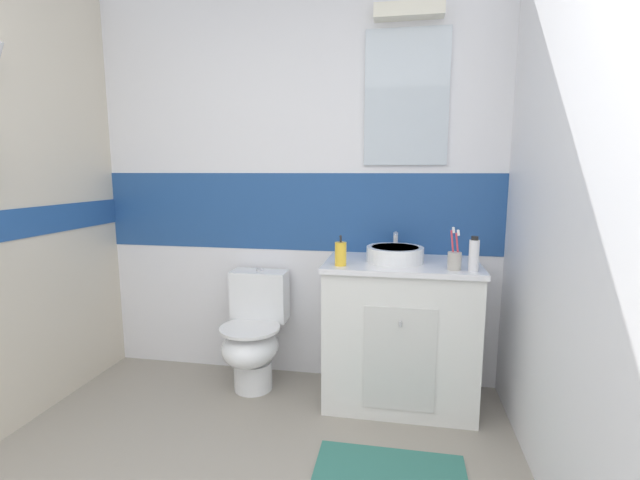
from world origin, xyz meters
name	(u,v)px	position (x,y,z in m)	size (l,w,h in m)	color
wall_back_tiled	(298,187)	(0.01, 2.45, 1.26)	(3.20, 0.20, 2.50)	white
wall_right_plain	(610,206)	(1.35, 1.20, 1.25)	(0.10, 3.48, 2.50)	white
vanity_cabinet	(400,332)	(0.69, 2.14, 0.43)	(0.87, 0.54, 0.85)	silver
sink_basin	(395,253)	(0.65, 2.14, 0.90)	(0.33, 0.37, 0.15)	white
toilet	(254,334)	(-0.21, 2.15, 0.35)	(0.37, 0.50, 0.74)	white
toothbrush_cup	(454,259)	(0.96, 1.98, 0.91)	(0.07, 0.07, 0.22)	#B2ADA3
soap_dispenser	(341,254)	(0.36, 1.97, 0.92)	(0.06, 0.06, 0.17)	yellow
shampoo_bottle_tall	(474,255)	(1.06, 1.96, 0.94)	(0.05, 0.05, 0.18)	white
bath_mat	(390,473)	(0.66, 1.46, 0.01)	(0.69, 0.37, 0.01)	#337266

